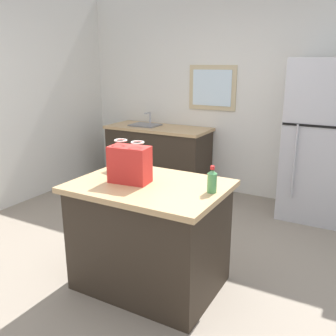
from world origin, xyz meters
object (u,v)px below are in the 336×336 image
object	(u,v)px
shopping_bag	(130,164)
small_box	(120,161)
kitchen_island	(150,235)
refrigerator	(321,141)
bottle	(212,181)

from	to	relation	value
shopping_bag	small_box	xyz separation A→B (m)	(-0.28, 0.24, -0.07)
kitchen_island	refrigerator	xyz separation A→B (m)	(0.97, 2.15, 0.47)
kitchen_island	small_box	world-z (taller)	small_box
small_box	shopping_bag	bearing A→B (deg)	-41.55
kitchen_island	bottle	bearing A→B (deg)	5.92
kitchen_island	shopping_bag	distance (m)	0.60
refrigerator	small_box	distance (m)	2.39
shopping_bag	refrigerator	bearing A→B (deg)	62.86
refrigerator	shopping_bag	world-z (taller)	refrigerator
bottle	refrigerator	bearing A→B (deg)	77.28
refrigerator	small_box	bearing A→B (deg)	-125.72
shopping_bag	bottle	bearing A→B (deg)	8.02
kitchen_island	small_box	xyz separation A→B (m)	(-0.43, 0.20, 0.51)
kitchen_island	bottle	size ratio (longest dim) A/B	5.96
bottle	kitchen_island	bearing A→B (deg)	-174.08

